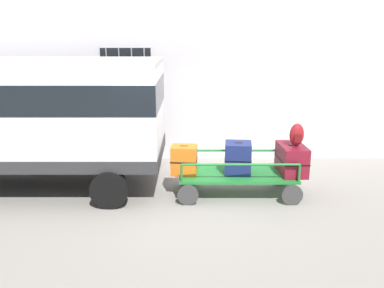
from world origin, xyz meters
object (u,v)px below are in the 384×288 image
object	(u,v)px
suitcase_left_bottom	(185,160)
suitcase_midleft_bottom	(239,158)
suitcase_center_bottom	(292,159)
luggage_cart	(238,177)
van	(37,111)
backpack	(298,135)

from	to	relation	value
suitcase_left_bottom	suitcase_midleft_bottom	distance (m)	1.06
suitcase_midleft_bottom	suitcase_center_bottom	world-z (taller)	suitcase_midleft_bottom
luggage_cart	suitcase_center_bottom	distance (m)	1.12
van	luggage_cart	xyz separation A→B (m)	(4.00, -0.40, -1.25)
luggage_cart	suitcase_center_bottom	world-z (taller)	suitcase_center_bottom
suitcase_left_bottom	suitcase_midleft_bottom	bearing A→B (deg)	2.10
van	backpack	xyz separation A→B (m)	(5.10, -0.44, -0.38)
suitcase_midleft_bottom	van	bearing A→B (deg)	174.67
suitcase_midleft_bottom	suitcase_left_bottom	bearing A→B (deg)	-177.90
luggage_cart	suitcase_midleft_bottom	size ratio (longest dim) A/B	3.77
luggage_cart	suitcase_midleft_bottom	bearing A→B (deg)	90.00
van	luggage_cart	world-z (taller)	van
suitcase_center_bottom	backpack	xyz separation A→B (m)	(0.05, -0.07, 0.51)
suitcase_midleft_bottom	luggage_cart	bearing A→B (deg)	-90.00
van	luggage_cart	size ratio (longest dim) A/B	2.12
luggage_cart	suitcase_left_bottom	bearing A→B (deg)	-179.38
van	suitcase_midleft_bottom	xyz separation A→B (m)	(4.00, -0.37, -0.86)
luggage_cart	suitcase_midleft_bottom	xyz separation A→B (m)	(-0.00, 0.03, 0.39)
suitcase_center_bottom	luggage_cart	bearing A→B (deg)	-178.61
suitcase_center_bottom	backpack	distance (m)	0.52
luggage_cart	suitcase_midleft_bottom	distance (m)	0.39
luggage_cart	backpack	distance (m)	1.41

